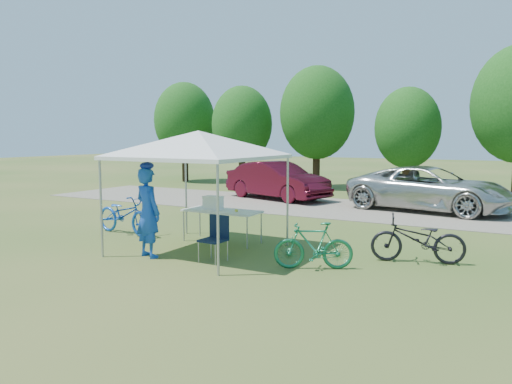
# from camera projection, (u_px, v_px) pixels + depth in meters

# --- Properties ---
(ground) EXTENTS (100.00, 100.00, 0.00)m
(ground) POSITION_uv_depth(u_px,v_px,m) (200.00, 251.00, 11.40)
(ground) COLOR #2D5119
(ground) RESTS_ON ground
(gravel_strip) EXTENTS (24.00, 5.00, 0.02)m
(gravel_strip) POSITION_uv_depth(u_px,v_px,m) (327.00, 207.00, 18.34)
(gravel_strip) COLOR gray
(gravel_strip) RESTS_ON ground
(canopy) EXTENTS (4.53, 4.53, 3.00)m
(canopy) POSITION_uv_depth(u_px,v_px,m) (198.00, 134.00, 11.10)
(canopy) COLOR #A5A5AA
(canopy) RESTS_ON ground
(treeline) EXTENTS (24.89, 4.28, 6.30)m
(treeline) POSITION_uv_depth(u_px,v_px,m) (369.00, 116.00, 23.34)
(treeline) COLOR #382314
(treeline) RESTS_ON ground
(folding_table) EXTENTS (1.94, 0.81, 0.80)m
(folding_table) POSITION_uv_depth(u_px,v_px,m) (222.00, 212.00, 12.26)
(folding_table) COLOR white
(folding_table) RESTS_ON ground
(folding_chair) EXTENTS (0.51, 0.52, 0.95)m
(folding_chair) POSITION_uv_depth(u_px,v_px,m) (216.00, 234.00, 10.45)
(folding_chair) COLOR black
(folding_chair) RESTS_ON ground
(cooler) EXTENTS (0.46, 0.31, 0.33)m
(cooler) POSITION_uv_depth(u_px,v_px,m) (213.00, 203.00, 12.36)
(cooler) COLOR white
(cooler) RESTS_ON folding_table
(ice_cream_cup) EXTENTS (0.07, 0.07, 0.06)m
(ice_cream_cup) POSITION_uv_depth(u_px,v_px,m) (236.00, 211.00, 11.99)
(ice_cream_cup) COLOR yellow
(ice_cream_cup) RESTS_ON folding_table
(cyclist) EXTENTS (0.81, 0.64, 1.94)m
(cyclist) POSITION_uv_depth(u_px,v_px,m) (148.00, 213.00, 10.71)
(cyclist) COLOR blue
(cyclist) RESTS_ON ground
(bike_blue) EXTENTS (2.09, 0.94, 1.06)m
(bike_blue) POSITION_uv_depth(u_px,v_px,m) (124.00, 214.00, 13.29)
(bike_blue) COLOR #144DB6
(bike_blue) RESTS_ON ground
(bike_green) EXTENTS (1.59, 1.10, 0.93)m
(bike_green) POSITION_uv_depth(u_px,v_px,m) (313.00, 246.00, 9.78)
(bike_green) COLOR #186C46
(bike_green) RESTS_ON ground
(bike_dark) EXTENTS (1.99, 1.13, 0.99)m
(bike_dark) POSITION_uv_depth(u_px,v_px,m) (418.00, 239.00, 10.25)
(bike_dark) COLOR black
(bike_dark) RESTS_ON ground
(minivan) EXTENTS (5.90, 3.43, 1.54)m
(minivan) POSITION_uv_depth(u_px,v_px,m) (430.00, 189.00, 17.34)
(minivan) COLOR silver
(minivan) RESTS_ON gravel_strip
(sedan) EXTENTS (4.94, 2.94, 1.54)m
(sedan) POSITION_uv_depth(u_px,v_px,m) (277.00, 180.00, 20.59)
(sedan) COLOR #4B0C1B
(sedan) RESTS_ON gravel_strip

